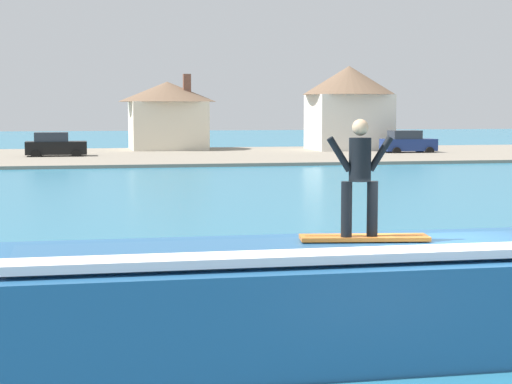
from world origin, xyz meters
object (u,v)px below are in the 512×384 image
wave_crest (320,296)px  car_far_shore (408,142)px  surfboard (364,238)px  house_gabled_white (349,104)px  car_near_shore (55,145)px  surfer (360,171)px  house_small_cottage (167,113)px

wave_crest → car_far_shore: size_ratio=2.56×
surfboard → car_far_shore: bearing=68.1°
surfboard → car_far_shore: car_far_shore is taller
wave_crest → house_gabled_white: house_gabled_white is taller
wave_crest → car_near_shore: car_near_shore is taller
wave_crest → surfer: size_ratio=6.05×
car_far_shore → wave_crest: bearing=-112.6°
surfer → house_small_cottage: size_ratio=0.21×
car_near_shore → wave_crest: bearing=-84.8°
wave_crest → house_gabled_white: 59.55m
house_gabled_white → house_small_cottage: 14.69m
wave_crest → surfboard: (0.61, -0.19, 0.88)m
surfboard → car_near_shore: (-5.27, 51.47, -0.68)m
surfboard → house_gabled_white: house_gabled_white is taller
wave_crest → car_far_shore: 55.53m
house_small_cottage → surfer: bearing=-93.5°
car_far_shore → house_small_cottage: size_ratio=0.50×
wave_crest → house_small_cottage: (4.15, 60.23, 2.41)m
surfer → house_small_cottage: bearing=86.5°
surfer → car_near_shore: surfer is taller
house_small_cottage → car_far_shore: bearing=-27.5°
wave_crest → house_small_cottage: size_ratio=1.29×
wave_crest → house_gabled_white: (18.36, 56.56, 3.13)m
car_near_shore → car_far_shore: (26.01, -0.02, -0.00)m
surfer → wave_crest: bearing=151.8°
wave_crest → house_gabled_white: bearing=72.0°
car_near_shore → house_small_cottage: 12.75m
car_far_shore → car_near_shore: bearing=180.0°
car_near_shore → house_small_cottage: house_small_cottage is taller
wave_crest → car_near_shore: (-4.67, 51.28, 0.20)m
surfer → car_near_shore: 51.84m
house_small_cottage → house_gabled_white: bearing=-14.5°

